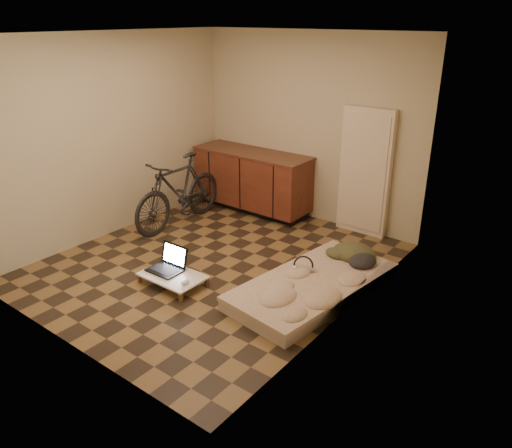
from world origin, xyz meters
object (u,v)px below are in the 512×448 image
Objects in this scene: futon at (313,286)px; bicycle at (179,188)px; laptop at (168,265)px; lap_desk at (173,276)px.

bicycle is at bearing 176.69° from futon.
bicycle is 2.59m from futon.
bicycle is at bearing 129.52° from laptop.
futon is 1.55m from lap_desk.
lap_desk is 1.85× the size of laptop.
laptop reaches higher than futon.
lap_desk is at bearing -141.81° from futon.
bicycle reaches higher than laptop.
bicycle is 4.41× the size of laptop.
bicycle reaches higher than futon.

